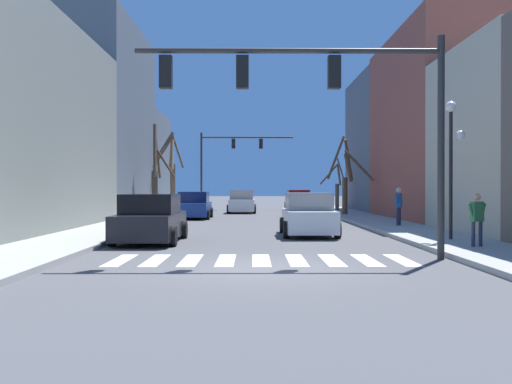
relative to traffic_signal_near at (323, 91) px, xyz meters
The scene contains 18 objects.
ground_plane 4.93m from the traffic_signal_near, 132.52° to the right, with size 240.00×240.00×0.00m, color #4C4C4F.
building_row_left 19.82m from the traffic_signal_near, 128.33° to the left, with size 6.00×47.05×12.33m.
building_row_right 18.19m from the traffic_signal_near, 59.91° to the left, with size 6.00×43.35×10.52m.
crosswalk_stripes 4.61m from the traffic_signal_near, behind, with size 7.65×2.60×0.01m.
traffic_signal_near is the anchor object (origin of this frame).
traffic_signal_far 36.45m from the traffic_signal_near, 96.13° to the left, with size 8.00×0.28×6.61m.
street_lamp_right_corner 6.51m from the traffic_signal_near, 42.39° to the left, with size 0.95×0.36×4.57m.
car_parked_left_far 35.78m from the traffic_signal_near, 86.62° to the left, with size 2.17×4.78×1.67m.
car_at_intersection 29.02m from the traffic_signal_near, 95.18° to the left, with size 2.10×4.10×1.68m.
car_driving_toward_lane 21.62m from the traffic_signal_near, 104.45° to the left, with size 2.05×4.56×1.62m.
car_parked_right_near 8.58m from the traffic_signal_near, 87.30° to the left, with size 2.09×4.47×1.66m.
car_parked_left_near 8.09m from the traffic_signal_near, 136.61° to the left, with size 2.14×4.85×1.64m.
pedestrian_waiting_at_curb 6.02m from the traffic_signal_near, 21.71° to the left, with size 0.65×0.32×1.54m.
pedestrian_crossing_street 12.97m from the traffic_signal_near, 67.50° to the left, with size 0.45×0.68×1.72m.
street_tree_left_near 31.30m from the traffic_signal_near, 104.86° to the left, with size 2.64×3.53×6.01m.
street_tree_left_mid 31.12m from the traffic_signal_near, 81.26° to the left, with size 1.95×2.06×4.01m.
street_tree_right_far 25.19m from the traffic_signal_near, 108.88° to the left, with size 1.69×3.79×5.91m.
street_tree_left_far 23.79m from the traffic_signal_near, 79.58° to the left, with size 2.72×3.21×5.13m.
Camera 1 is at (-0.22, -13.66, 1.85)m, focal length 42.00 mm.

